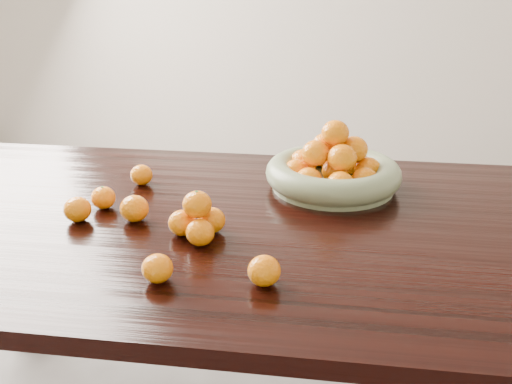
# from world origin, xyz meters

# --- Properties ---
(dining_table) EXTENTS (2.00, 1.00, 0.75)m
(dining_table) POSITION_xyz_m (0.00, 0.00, 0.66)
(dining_table) COLOR black
(dining_table) RESTS_ON ground
(fruit_bowl) EXTENTS (0.37, 0.37, 0.19)m
(fruit_bowl) POSITION_xyz_m (0.17, 0.24, 0.80)
(fruit_bowl) COLOR gray
(fruit_bowl) RESTS_ON dining_table
(orange_pyramid) EXTENTS (0.13, 0.13, 0.11)m
(orange_pyramid) POSITION_xyz_m (-0.13, -0.11, 0.79)
(orange_pyramid) COLOR orange
(orange_pyramid) RESTS_ON dining_table
(loose_orange_0) EXTENTS (0.06, 0.06, 0.06)m
(loose_orange_0) POSITION_xyz_m (-0.40, 0.02, 0.78)
(loose_orange_0) COLOR orange
(loose_orange_0) RESTS_ON dining_table
(loose_orange_1) EXTENTS (0.06, 0.06, 0.06)m
(loose_orange_1) POSITION_xyz_m (-0.16, -0.31, 0.78)
(loose_orange_1) COLOR orange
(loose_orange_1) RESTS_ON dining_table
(loose_orange_2) EXTENTS (0.06, 0.06, 0.06)m
(loose_orange_2) POSITION_xyz_m (0.05, -0.29, 0.78)
(loose_orange_2) COLOR orange
(loose_orange_2) RESTS_ON dining_table
(loose_orange_3) EXTENTS (0.06, 0.06, 0.06)m
(loose_orange_3) POSITION_xyz_m (-0.43, -0.07, 0.78)
(loose_orange_3) COLOR orange
(loose_orange_3) RESTS_ON dining_table
(loose_orange_4) EXTENTS (0.06, 0.06, 0.06)m
(loose_orange_4) POSITION_xyz_m (-0.36, 0.19, 0.78)
(loose_orange_4) COLOR orange
(loose_orange_4) RESTS_ON dining_table
(loose_orange_5) EXTENTS (0.07, 0.07, 0.06)m
(loose_orange_5) POSITION_xyz_m (-0.30, -0.05, 0.78)
(loose_orange_5) COLOR orange
(loose_orange_5) RESTS_ON dining_table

